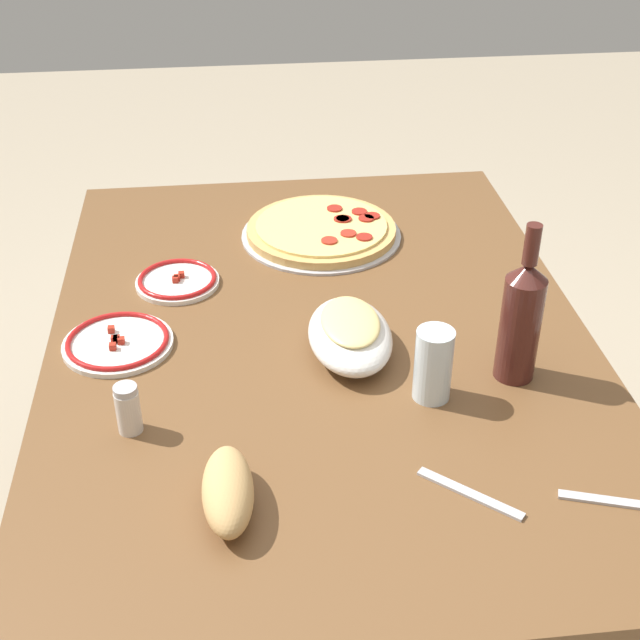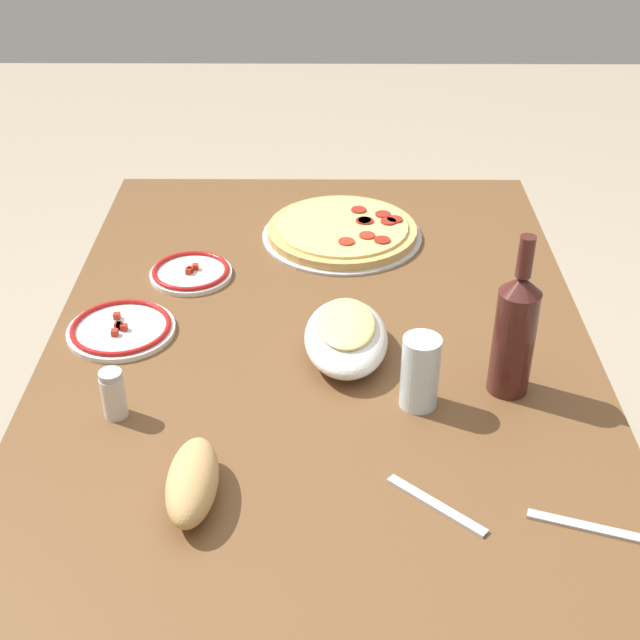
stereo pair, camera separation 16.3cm
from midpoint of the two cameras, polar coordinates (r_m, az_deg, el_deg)
The scene contains 12 objects.
ground_plane at distance 2.13m, azimuth -2.30°, elevation -16.92°, with size 8.00×8.00×0.00m, color tan.
dining_table at distance 1.71m, azimuth -2.74°, elevation -3.72°, with size 1.40×1.01×0.71m.
pepperoni_pizza at distance 1.98m, azimuth -2.26°, elevation 5.75°, with size 0.36×0.36×0.03m.
baked_pasta_dish at distance 1.58m, azimuth -1.00°, elevation -0.93°, with size 0.24×0.15×0.08m.
wine_bottle at distance 1.50m, azimuth 9.88°, elevation 0.00°, with size 0.07×0.07×0.29m.
water_glass at distance 1.46m, azimuth 4.19°, elevation -3.01°, with size 0.06×0.06×0.13m, color silver.
side_plate_near at distance 1.67m, azimuth -15.73°, elevation -1.55°, with size 0.20×0.20×0.02m.
side_plate_far at distance 1.83m, azimuth -11.75°, elevation 2.44°, with size 0.17×0.17×0.02m.
bread_loaf at distance 1.29m, azimuth -9.67°, elevation -11.00°, with size 0.18×0.07×0.07m, color tan.
spice_shaker at distance 1.45m, azimuth -15.52°, elevation -5.69°, with size 0.04×0.04×0.09m.
fork_left at distance 1.35m, azimuth 15.45°, elevation -11.45°, with size 0.17×0.02×0.01m, color #B7B7BC.
fork_right at distance 1.32m, azimuth 6.16°, elevation -11.26°, with size 0.17×0.02×0.01m, color #B7B7BC.
Camera 1 is at (-1.36, 0.15, 1.63)m, focal length 49.44 mm.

